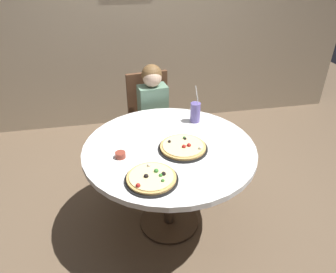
{
  "coord_description": "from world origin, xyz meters",
  "views": [
    {
      "loc": [
        -0.36,
        -1.81,
        1.95
      ],
      "look_at": [
        0.0,
        0.05,
        0.8
      ],
      "focal_mm": 33.3,
      "sensor_mm": 36.0,
      "label": 1
    }
  ],
  "objects_px": {
    "pizza_veggie": "(151,178)",
    "sauce_bowl": "(120,155)",
    "chair_wooden": "(150,116)",
    "pizza_cheese": "(183,147)",
    "soda_cup": "(195,112)",
    "diner_child": "(156,129)",
    "dining_table": "(169,157)"
  },
  "relations": [
    {
      "from": "soda_cup",
      "to": "pizza_veggie",
      "type": "bearing_deg",
      "value": -123.93
    },
    {
      "from": "pizza_cheese",
      "to": "soda_cup",
      "type": "bearing_deg",
      "value": 63.52
    },
    {
      "from": "pizza_veggie",
      "to": "sauce_bowl",
      "type": "height_order",
      "value": "pizza_veggie"
    },
    {
      "from": "pizza_cheese",
      "to": "soda_cup",
      "type": "relative_size",
      "value": 1.13
    },
    {
      "from": "pizza_veggie",
      "to": "chair_wooden",
      "type": "bearing_deg",
      "value": 82.37
    },
    {
      "from": "dining_table",
      "to": "soda_cup",
      "type": "relative_size",
      "value": 3.98
    },
    {
      "from": "dining_table",
      "to": "soda_cup",
      "type": "bearing_deg",
      "value": 49.61
    },
    {
      "from": "soda_cup",
      "to": "diner_child",
      "type": "bearing_deg",
      "value": 123.95
    },
    {
      "from": "diner_child",
      "to": "chair_wooden",
      "type": "bearing_deg",
      "value": 96.8
    },
    {
      "from": "chair_wooden",
      "to": "soda_cup",
      "type": "distance_m",
      "value": 0.71
    },
    {
      "from": "pizza_veggie",
      "to": "pizza_cheese",
      "type": "height_order",
      "value": "same"
    },
    {
      "from": "chair_wooden",
      "to": "pizza_veggie",
      "type": "xyz_separation_m",
      "value": [
        -0.17,
        -1.25,
        0.24
      ]
    },
    {
      "from": "dining_table",
      "to": "chair_wooden",
      "type": "height_order",
      "value": "chair_wooden"
    },
    {
      "from": "dining_table",
      "to": "pizza_cheese",
      "type": "xyz_separation_m",
      "value": [
        0.09,
        -0.06,
        0.11
      ]
    },
    {
      "from": "sauce_bowl",
      "to": "dining_table",
      "type": "bearing_deg",
      "value": 12.0
    },
    {
      "from": "chair_wooden",
      "to": "sauce_bowl",
      "type": "xyz_separation_m",
      "value": [
        -0.34,
        -0.97,
        0.24
      ]
    },
    {
      "from": "diner_child",
      "to": "sauce_bowl",
      "type": "distance_m",
      "value": 0.91
    },
    {
      "from": "chair_wooden",
      "to": "pizza_veggie",
      "type": "height_order",
      "value": "chair_wooden"
    },
    {
      "from": "chair_wooden",
      "to": "pizza_cheese",
      "type": "bearing_deg",
      "value": -84.14
    },
    {
      "from": "dining_table",
      "to": "sauce_bowl",
      "type": "relative_size",
      "value": 17.46
    },
    {
      "from": "diner_child",
      "to": "soda_cup",
      "type": "bearing_deg",
      "value": -56.05
    },
    {
      "from": "soda_cup",
      "to": "sauce_bowl",
      "type": "height_order",
      "value": "soda_cup"
    },
    {
      "from": "pizza_veggie",
      "to": "soda_cup",
      "type": "bearing_deg",
      "value": 56.07
    },
    {
      "from": "diner_child",
      "to": "pizza_cheese",
      "type": "bearing_deg",
      "value": -84.36
    },
    {
      "from": "dining_table",
      "to": "sauce_bowl",
      "type": "distance_m",
      "value": 0.37
    },
    {
      "from": "pizza_veggie",
      "to": "pizza_cheese",
      "type": "relative_size",
      "value": 0.95
    },
    {
      "from": "diner_child",
      "to": "pizza_veggie",
      "type": "relative_size",
      "value": 3.31
    },
    {
      "from": "sauce_bowl",
      "to": "chair_wooden",
      "type": "bearing_deg",
      "value": 70.94
    },
    {
      "from": "pizza_cheese",
      "to": "sauce_bowl",
      "type": "relative_size",
      "value": 4.94
    },
    {
      "from": "dining_table",
      "to": "sauce_bowl",
      "type": "xyz_separation_m",
      "value": [
        -0.35,
        -0.07,
        0.12
      ]
    },
    {
      "from": "sauce_bowl",
      "to": "soda_cup",
      "type": "bearing_deg",
      "value": 32.52
    },
    {
      "from": "diner_child",
      "to": "sauce_bowl",
      "type": "bearing_deg",
      "value": -114.33
    }
  ]
}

